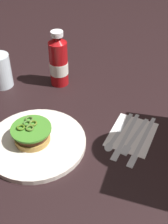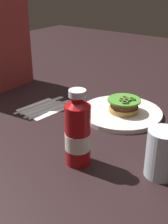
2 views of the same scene
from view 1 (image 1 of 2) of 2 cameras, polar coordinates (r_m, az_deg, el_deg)
The scene contains 10 objects.
ground_plane at distance 0.93m, azimuth -7.29°, elevation -2.20°, with size 3.00×3.00×0.00m, color black.
dinner_plate at distance 0.86m, azimuth -9.17°, elevation -5.82°, with size 0.28×0.28×0.02m, color silver.
burger_sandwich at distance 0.84m, azimuth -10.26°, elevation -4.07°, with size 0.11×0.11×0.05m.
ketchup_bottle at distance 1.06m, azimuth -4.91°, elevation 9.59°, with size 0.07×0.07×0.20m.
water_glass at distance 1.09m, azimuth -15.80°, elevation 7.64°, with size 0.08×0.08×0.12m, color silver.
napkin at distance 0.89m, azimuth 9.17°, elevation -4.22°, with size 0.16×0.12×0.00m, color silver.
spoon_utensil at distance 0.88m, azimuth 6.16°, elevation -4.51°, with size 0.18×0.05×0.00m.
butter_knife at distance 0.87m, azimuth 7.85°, elevation -4.93°, with size 0.21×0.04×0.00m.
fork_utensil at distance 0.88m, azimuth 9.47°, elevation -4.99°, with size 0.17×0.06×0.00m.
steak_knife at distance 0.87m, azimuth 10.92°, elevation -5.87°, with size 0.22×0.05×0.00m.
Camera 1 is at (0.62, 0.33, 0.61)m, focal length 47.56 mm.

